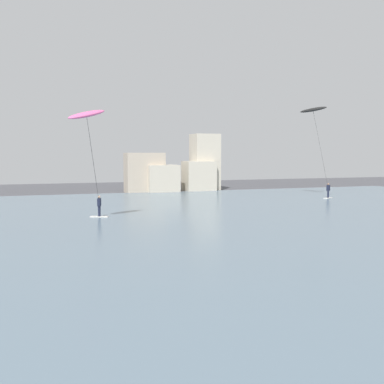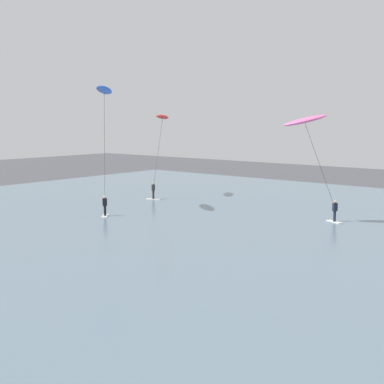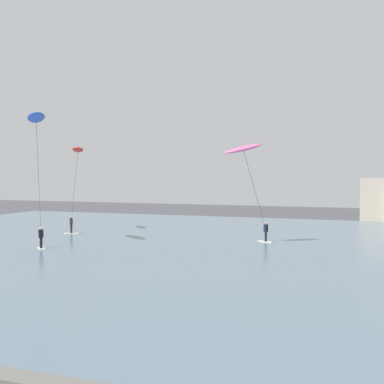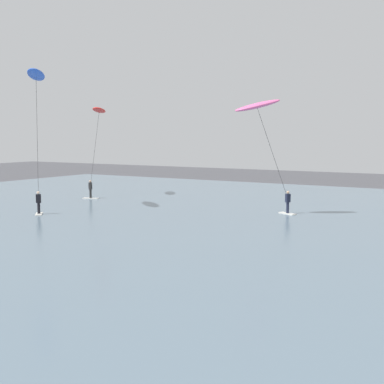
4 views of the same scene
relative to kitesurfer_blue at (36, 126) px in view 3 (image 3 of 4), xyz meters
The scene contains 4 objects.
water_bay 21.75m from the kitesurfer_blue, 11.06° to the left, with size 84.00×52.00×0.10m, color slate.
kitesurfer_blue is the anchor object (origin of this frame).
kitesurfer_red 9.58m from the kitesurfer_blue, 103.34° to the left, with size 2.58×3.82×8.20m.
kitesurfer_pink 16.39m from the kitesurfer_blue, 19.50° to the left, with size 3.49×4.57×8.13m.
Camera 3 is at (5.36, -6.49, 5.84)m, focal length 47.53 mm.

